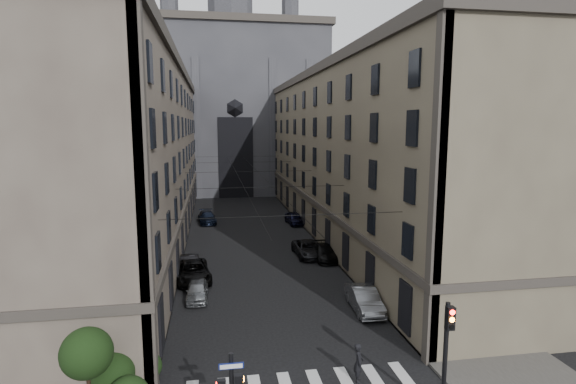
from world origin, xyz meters
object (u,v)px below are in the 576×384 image
car_left_far (207,217)px  car_right_midnear (308,249)px  gothic_tower (232,98)px  car_right_midfar (324,252)px  car_left_midnear (189,264)px  car_right_far (295,218)px  car_left_near (197,291)px  pedestrian (358,362)px  car_left_midfar (193,272)px  traffic_light_right (447,346)px  car_right_near (364,299)px

car_left_far → car_right_midnear: bearing=-65.4°
gothic_tower → car_right_midfar: size_ratio=12.18×
gothic_tower → car_right_midnear: bearing=-84.2°
car_left_midnear → car_right_far: car_right_far is taller
car_left_near → car_left_far: (0.46, 26.23, 0.09)m
car_right_midnear → car_right_midfar: car_right_midnear is taller
pedestrian → car_left_far: bearing=24.1°
car_left_midfar → car_left_far: (0.89, 22.19, -0.05)m
traffic_light_right → car_left_far: traffic_light_right is taller
car_left_near → car_right_midfar: (11.54, 8.04, 0.03)m
car_left_midfar → car_right_midnear: size_ratio=1.08×
car_right_near → car_right_far: (0.20, 27.57, -0.01)m
car_left_near → pedestrian: (8.20, -12.08, 0.32)m
car_left_near → pedestrian: pedestrian is taller
traffic_light_right → car_left_far: (-10.48, 41.62, -2.55)m
car_left_near → car_left_midfar: (-0.43, 4.04, 0.13)m
car_right_far → car_left_midnear: bearing=-130.5°
gothic_tower → traffic_light_right: bearing=-85.6°
car_left_far → pedestrian: pedestrian is taller
traffic_light_right → car_right_midnear: size_ratio=0.99×
car_left_midnear → car_right_near: bearing=-39.8°
gothic_tower → traffic_light_right: size_ratio=11.15×
car_right_near → car_left_midnear: bearing=142.5°
car_left_far → car_right_near: size_ratio=1.07×
car_left_near → car_right_far: size_ratio=0.85×
car_left_midnear → car_left_far: size_ratio=0.85×
car_right_midnear → pedestrian: (-2.06, -21.48, 0.25)m
car_left_midfar → car_right_far: size_ratio=1.25×
car_left_midnear → pedestrian: pedestrian is taller
gothic_tower → car_right_midfar: gothic_tower is taller
car_left_midfar → car_left_far: bearing=81.0°
traffic_light_right → pedestrian: 4.88m
gothic_tower → pedestrian: gothic_tower is taller
gothic_tower → car_left_midfar: 56.54m
car_left_near → car_left_midnear: car_left_midnear is taller
car_right_midfar → car_right_far: car_right_far is taller
gothic_tower → pedestrian: 71.78m
car_left_midnear → gothic_tower: bearing=83.2°
car_left_midfar → car_right_midfar: car_left_midfar is taller
car_right_near → car_right_far: car_right_near is taller
car_left_midnear → car_right_far: bearing=54.5°
gothic_tower → car_right_midnear: gothic_tower is taller
car_left_near → car_right_midfar: size_ratio=0.81×
gothic_tower → car_right_near: gothic_tower is taller
car_right_near → car_right_midnear: car_right_near is taller
car_left_midnear → car_right_midfar: size_ratio=0.91×
car_right_near → car_right_far: size_ratio=1.05×
gothic_tower → car_left_midnear: bearing=-96.9°
gothic_tower → car_left_far: 36.08m
traffic_light_right → car_left_midnear: traffic_light_right is taller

